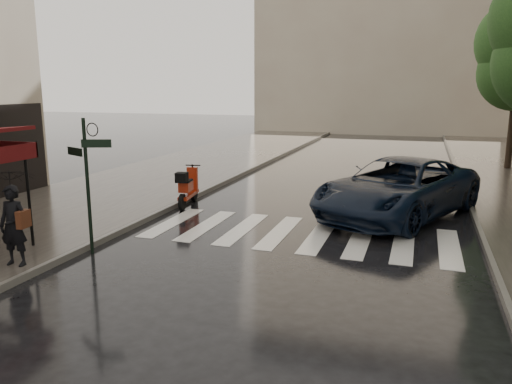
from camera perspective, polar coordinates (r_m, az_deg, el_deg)
The scene contains 10 objects.
ground at distance 9.33m, azimuth -23.23°, elevation -12.83°, with size 120.00×120.00×0.00m, color black.
sidewalk_near at distance 21.29m, azimuth -11.05°, elevation 1.64°, with size 6.00×60.00×0.12m, color #38332D.
curb_near at distance 19.98m, azimuth -3.40°, elevation 1.22°, with size 0.12×60.00×0.16m, color #595651.
curb_far at distance 18.67m, azimuth 22.90°, elevation -0.46°, with size 0.12×60.00×0.16m, color #595651.
crosswalk at distance 13.11m, azimuth 4.94°, elevation -4.78°, with size 7.85×3.20×0.01m.
signpost at distance 11.77m, azimuth -18.72°, elevation 1.85°, with size 1.17×0.29×3.10m.
backdrop_building at distance 44.77m, azimuth 15.44°, elevation 19.45°, with size 22.00×6.00×20.00m, color tan.
pedestrian_with_umbrella at distance 11.25m, azimuth -26.32°, elevation 0.43°, with size 1.09×1.11×2.47m.
scooter at distance 16.16m, azimuth -7.83°, elevation 0.41°, with size 0.66×1.88×1.24m.
parked_car at distance 15.21m, azimuth 15.94°, elevation 0.43°, with size 2.85×6.17×1.72m, color black.
Camera 1 is at (5.85, -6.23, 3.74)m, focal length 35.00 mm.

